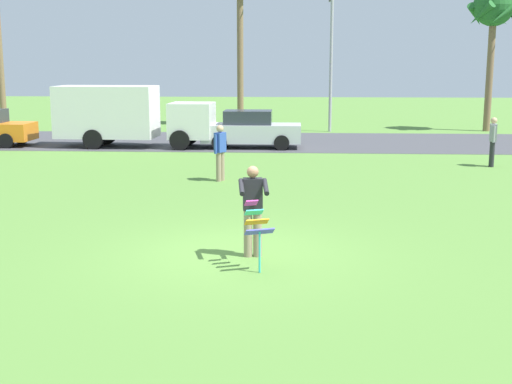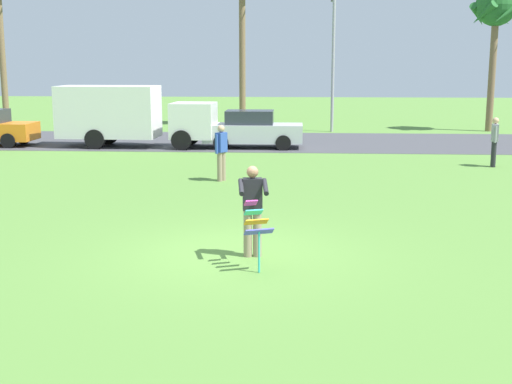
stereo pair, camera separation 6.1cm
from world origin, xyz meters
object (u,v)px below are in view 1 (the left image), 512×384
object	(u,v)px
parked_truck_white_box	(126,114)
person_walker_near	(493,140)
person_kite_flyer	(253,207)
palm_tree_centre_far	(494,11)
streetlight_pole	(331,55)
kite_held	(257,225)
parked_car_silver	(251,130)
person_walker_far	(220,151)

from	to	relation	value
parked_truck_white_box	person_walker_near	distance (m)	15.01
person_kite_flyer	palm_tree_centre_far	world-z (taller)	palm_tree_centre_far
parked_truck_white_box	streetlight_pole	distance (m)	11.99
kite_held	palm_tree_centre_far	distance (m)	28.14
streetlight_pole	parked_truck_white_box	bearing A→B (deg)	-140.91
palm_tree_centre_far	streetlight_pole	xyz separation A→B (m)	(-8.36, -0.63, -2.20)
parked_car_silver	streetlight_pole	size ratio (longest dim) A/B	0.60
kite_held	person_walker_near	xyz separation A→B (m)	(7.52, 12.63, 0.11)
parked_car_silver	palm_tree_centre_far	world-z (taller)	palm_tree_centre_far
streetlight_pole	person_walker_far	world-z (taller)	streetlight_pole
person_walker_near	palm_tree_centre_far	bearing A→B (deg)	75.82
parked_car_silver	person_walker_far	distance (m)	8.32
kite_held	person_walker_far	world-z (taller)	person_walker_far
palm_tree_centre_far	person_walker_far	xyz separation A→B (m)	(-12.43, -16.32, -5.26)
parked_car_silver	person_walker_far	xyz separation A→B (m)	(-0.37, -8.31, 0.16)
person_kite_flyer	parked_car_silver	world-z (taller)	person_kite_flyer
parked_truck_white_box	streetlight_pole	bearing A→B (deg)	39.09
person_kite_flyer	person_walker_near	distance (m)	14.06
palm_tree_centre_far	streetlight_pole	bearing A→B (deg)	-175.66
parked_car_silver	streetlight_pole	world-z (taller)	streetlight_pole
parked_car_silver	parked_truck_white_box	bearing A→B (deg)	-179.99
person_walker_far	parked_car_silver	bearing A→B (deg)	87.42
kite_held	parked_car_silver	distance (m)	17.47
palm_tree_centre_far	person_kite_flyer	bearing A→B (deg)	-113.86
parked_truck_white_box	palm_tree_centre_far	xyz separation A→B (m)	(17.45, 8.02, 4.78)
kite_held	parked_car_silver	size ratio (longest dim) A/B	0.29
person_kite_flyer	kite_held	distance (m)	0.85
kite_held	parked_car_silver	world-z (taller)	parked_car_silver
parked_car_silver	streetlight_pole	xyz separation A→B (m)	(3.70, 7.38, 3.22)
palm_tree_centre_far	kite_held	bearing A→B (deg)	-112.92
parked_car_silver	streetlight_pole	bearing A→B (deg)	63.39
parked_truck_white_box	parked_car_silver	distance (m)	5.43
person_walker_near	person_walker_far	world-z (taller)	same
person_kite_flyer	parked_car_silver	size ratio (longest dim) A/B	0.41
streetlight_pole	palm_tree_centre_far	bearing A→B (deg)	4.34
kite_held	streetlight_pole	distance (m)	25.12
parked_car_silver	person_walker_near	size ratio (longest dim) A/B	2.43
person_walker_far	parked_truck_white_box	bearing A→B (deg)	121.12
kite_held	streetlight_pole	bearing A→B (deg)	84.48
person_kite_flyer	kite_held	bearing A→B (deg)	-81.53
person_kite_flyer	parked_car_silver	distance (m)	16.64
person_walker_near	parked_car_silver	bearing A→B (deg)	151.45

